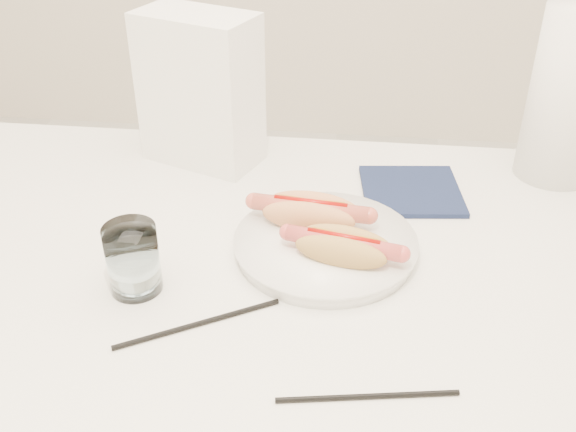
# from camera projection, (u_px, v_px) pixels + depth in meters

# --- Properties ---
(table) EXTENTS (1.20, 0.80, 0.75)m
(table) POSITION_uv_depth(u_px,v_px,m) (277.00, 301.00, 0.94)
(table) COLOR white
(table) RESTS_ON ground
(plate) EXTENTS (0.27, 0.27, 0.02)m
(plate) POSITION_uv_depth(u_px,v_px,m) (325.00, 247.00, 0.93)
(plate) COLOR white
(plate) RESTS_ON table
(hotdog_left) EXTENTS (0.17, 0.08, 0.05)m
(hotdog_left) POSITION_uv_depth(u_px,v_px,m) (310.00, 212.00, 0.94)
(hotdog_left) COLOR #E4955B
(hotdog_left) RESTS_ON plate
(hotdog_right) EXTENTS (0.16, 0.08, 0.04)m
(hotdog_right) POSITION_uv_depth(u_px,v_px,m) (343.00, 247.00, 0.87)
(hotdog_right) COLOR tan
(hotdog_right) RESTS_ON plate
(water_glass) EXTENTS (0.07, 0.07, 0.09)m
(water_glass) POSITION_uv_depth(u_px,v_px,m) (133.00, 259.00, 0.84)
(water_glass) COLOR white
(water_glass) RESTS_ON table
(chopstick_near) EXTENTS (0.18, 0.11, 0.01)m
(chopstick_near) POSITION_uv_depth(u_px,v_px,m) (198.00, 324.00, 0.80)
(chopstick_near) COLOR black
(chopstick_near) RESTS_ON table
(chopstick_far) EXTENTS (0.20, 0.04, 0.01)m
(chopstick_far) POSITION_uv_depth(u_px,v_px,m) (368.00, 396.00, 0.71)
(chopstick_far) COLOR black
(chopstick_far) RESTS_ON table
(napkin_box) EXTENTS (0.22, 0.17, 0.25)m
(napkin_box) POSITION_uv_depth(u_px,v_px,m) (200.00, 90.00, 1.11)
(napkin_box) COLOR white
(napkin_box) RESTS_ON table
(navy_napkin) EXTENTS (0.17, 0.17, 0.01)m
(navy_napkin) POSITION_uv_depth(u_px,v_px,m) (411.00, 191.00, 1.07)
(navy_napkin) COLOR #121B3B
(navy_napkin) RESTS_ON table
(paper_towel_roll) EXTENTS (0.15, 0.15, 0.28)m
(paper_towel_roll) POSITION_uv_depth(u_px,v_px,m) (569.00, 96.00, 1.05)
(paper_towel_roll) COLOR white
(paper_towel_roll) RESTS_ON table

